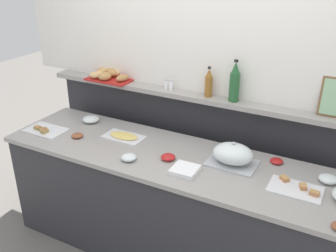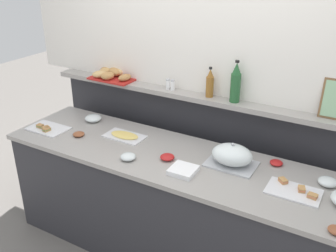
# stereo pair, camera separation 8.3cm
# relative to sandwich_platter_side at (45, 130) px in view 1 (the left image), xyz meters

# --- Properties ---
(ground_plane) EXTENTS (12.00, 12.00, 0.00)m
(ground_plane) POSITION_rel_sandwich_platter_side_xyz_m (1.12, 0.72, -0.89)
(ground_plane) COLOR slate
(buffet_counter) EXTENTS (2.65, 0.72, 0.89)m
(buffet_counter) POSITION_rel_sandwich_platter_side_xyz_m (1.12, 0.12, -0.45)
(buffet_counter) COLOR #2D2D33
(buffet_counter) RESTS_ON ground_plane
(back_ledge_unit) EXTENTS (2.82, 0.22, 1.20)m
(back_ledge_unit) POSITION_rel_sandwich_platter_side_xyz_m (1.12, 0.66, -0.26)
(back_ledge_unit) COLOR #2D2D33
(back_ledge_unit) RESTS_ON ground_plane
(upper_wall_panel) EXTENTS (3.42, 0.08, 1.40)m
(upper_wall_panel) POSITION_rel_sandwich_platter_side_xyz_m (1.12, 0.68, 1.01)
(upper_wall_panel) COLOR white
(upper_wall_panel) RESTS_ON back_ledge_unit
(sandwich_platter_side) EXTENTS (0.33, 0.22, 0.04)m
(sandwich_platter_side) POSITION_rel_sandwich_platter_side_xyz_m (0.00, 0.00, 0.00)
(sandwich_platter_side) COLOR silver
(sandwich_platter_side) RESTS_ON buffet_counter
(sandwich_platter_front) EXTENTS (0.32, 0.20, 0.04)m
(sandwich_platter_front) POSITION_rel_sandwich_platter_side_xyz_m (1.99, 0.10, 0.00)
(sandwich_platter_front) COLOR silver
(sandwich_platter_front) RESTS_ON buffet_counter
(cold_cuts_platter) EXTENTS (0.33, 0.18, 0.02)m
(cold_cuts_platter) POSITION_rel_sandwich_platter_side_xyz_m (0.64, 0.20, 0.00)
(cold_cuts_platter) COLOR silver
(cold_cuts_platter) RESTS_ON buffet_counter
(serving_cloche) EXTENTS (0.34, 0.24, 0.17)m
(serving_cloche) POSITION_rel_sandwich_platter_side_xyz_m (1.54, 0.21, 0.06)
(serving_cloche) COLOR #B7BABF
(serving_cloche) RESTS_ON buffet_counter
(glass_bowl_medium) EXTENTS (0.14, 0.14, 0.06)m
(glass_bowl_medium) POSITION_rel_sandwich_platter_side_xyz_m (0.22, 0.32, 0.02)
(glass_bowl_medium) COLOR silver
(glass_bowl_medium) RESTS_ON buffet_counter
(glass_bowl_small) EXTENTS (0.12, 0.12, 0.05)m
(glass_bowl_small) POSITION_rel_sandwich_platter_side_xyz_m (2.15, 0.28, 0.01)
(glass_bowl_small) COLOR silver
(glass_bowl_small) RESTS_ON buffet_counter
(glass_bowl_extra) EXTENTS (0.11, 0.11, 0.04)m
(glass_bowl_extra) POSITION_rel_sandwich_platter_side_xyz_m (0.87, -0.08, 0.01)
(glass_bowl_extra) COLOR silver
(glass_bowl_extra) RESTS_ON buffet_counter
(condiment_bowl_red) EXTENTS (0.09, 0.09, 0.03)m
(condiment_bowl_red) POSITION_rel_sandwich_platter_side_xyz_m (0.31, 0.03, 0.01)
(condiment_bowl_red) COLOR brown
(condiment_bowl_red) RESTS_ON buffet_counter
(condiment_bowl_cream) EXTENTS (0.09, 0.09, 0.03)m
(condiment_bowl_cream) POSITION_rel_sandwich_platter_side_xyz_m (1.80, 0.37, 0.01)
(condiment_bowl_cream) COLOR red
(condiment_bowl_cream) RESTS_ON buffet_counter
(condiment_bowl_teal) EXTENTS (0.10, 0.10, 0.04)m
(condiment_bowl_teal) POSITION_rel_sandwich_platter_side_xyz_m (1.11, 0.06, 0.01)
(condiment_bowl_teal) COLOR red
(condiment_bowl_teal) RESTS_ON buffet_counter
(napkin_stack) EXTENTS (0.17, 0.17, 0.03)m
(napkin_stack) POSITION_rel_sandwich_platter_side_xyz_m (1.29, -0.04, 0.01)
(napkin_stack) COLOR white
(napkin_stack) RESTS_ON buffet_counter
(wine_bottle_green) EXTENTS (0.08, 0.08, 0.32)m
(wine_bottle_green) POSITION_rel_sandwich_platter_side_xyz_m (1.39, 0.58, 0.45)
(wine_bottle_green) COLOR #23562D
(wine_bottle_green) RESTS_ON back_ledge_unit
(vinegar_bottle_amber) EXTENTS (0.06, 0.06, 0.24)m
(vinegar_bottle_amber) POSITION_rel_sandwich_platter_side_xyz_m (1.19, 0.59, 0.41)
(vinegar_bottle_amber) COLOR #8E5B23
(vinegar_bottle_amber) RESTS_ON back_ledge_unit
(salt_shaker) EXTENTS (0.03, 0.03, 0.09)m
(salt_shaker) POSITION_rel_sandwich_platter_side_xyz_m (0.82, 0.58, 0.35)
(salt_shaker) COLOR white
(salt_shaker) RESTS_ON back_ledge_unit
(pepper_shaker) EXTENTS (0.03, 0.03, 0.09)m
(pepper_shaker) POSITION_rel_sandwich_platter_side_xyz_m (0.86, 0.58, 0.35)
(pepper_shaker) COLOR white
(pepper_shaker) RESTS_ON back_ledge_unit
(bread_basket) EXTENTS (0.40, 0.31, 0.08)m
(bread_basket) POSITION_rel_sandwich_platter_side_xyz_m (0.24, 0.59, 0.35)
(bread_basket) COLOR #B2231E
(bread_basket) RESTS_ON back_ledge_unit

